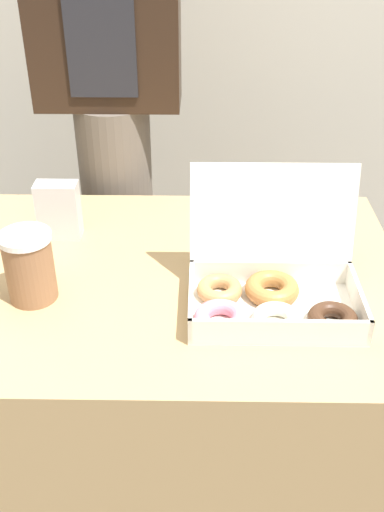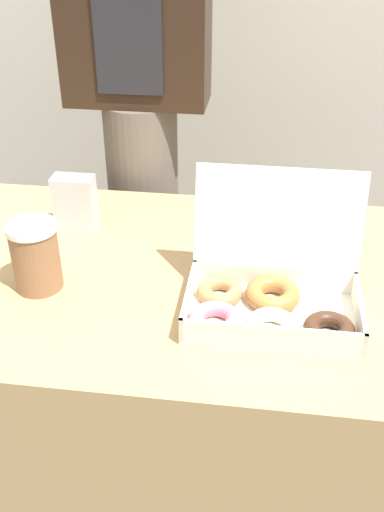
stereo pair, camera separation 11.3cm
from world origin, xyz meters
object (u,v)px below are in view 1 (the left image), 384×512
at_px(donut_box, 268,291).
at_px(coffee_cup, 29,266).
at_px(napkin_holder, 59,210).
at_px(person_customer, 109,74).

height_order(donut_box, coffee_cup, donut_box).
bearing_deg(napkin_holder, person_customer, 77.44).
distance_m(donut_box, person_customer, 0.77).
relative_size(donut_box, coffee_cup, 2.28).
bearing_deg(person_customer, napkin_holder, -102.56).
height_order(coffee_cup, person_customer, person_customer).
xyz_separation_m(donut_box, coffee_cup, (-0.46, 0.03, 0.03)).
distance_m(donut_box, napkin_holder, 0.53).
height_order(napkin_holder, person_customer, person_customer).
relative_size(coffee_cup, napkin_holder, 1.08).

